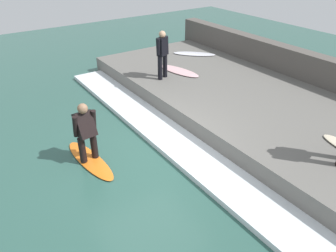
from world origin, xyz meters
TOP-DOWN VIEW (x-y plane):
  - ground_plane at (0.00, 0.00)m, footprint 28.00×28.00m
  - concrete_ledge at (3.59, 0.00)m, footprint 4.40×12.05m
  - back_wall at (6.04, 0.00)m, footprint 0.50×12.65m
  - wave_foam_crest at (0.87, 0.00)m, footprint 1.04×11.45m
  - surfboard_riding at (-1.15, 0.68)m, footprint 0.64×1.95m
  - surfer_riding at (-1.15, 0.68)m, footprint 0.54×0.45m
  - surfer_waiting_far at (2.31, 2.89)m, footprint 0.48×0.34m
  - surfboard_waiting_far at (3.09, 3.05)m, footprint 0.86×1.71m
  - surfboard_spare at (4.67, 4.23)m, footprint 1.51×1.47m

SIDE VIEW (x-z plane):
  - ground_plane at x=0.00m, z-range 0.00..0.00m
  - surfboard_riding at x=-1.15m, z-range 0.00..0.06m
  - wave_foam_crest at x=0.87m, z-range 0.00..0.13m
  - concrete_ledge at x=3.59m, z-range 0.00..0.54m
  - surfboard_waiting_far at x=3.09m, z-range 0.54..0.60m
  - surfboard_spare at x=4.67m, z-range 0.54..0.60m
  - back_wall at x=6.04m, z-range 0.00..1.38m
  - surfer_riding at x=-1.15m, z-range 0.14..1.54m
  - surfer_waiting_far at x=2.31m, z-range 0.63..2.13m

